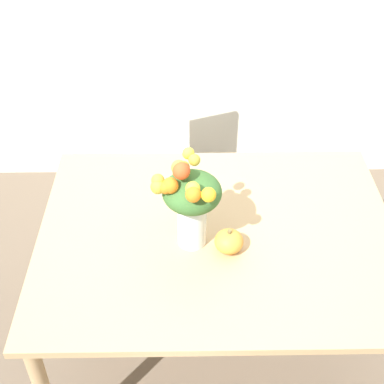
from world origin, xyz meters
name	(u,v)px	position (x,y,z in m)	size (l,w,h in m)	color
ground_plane	(213,345)	(0.00, 0.00, 0.00)	(12.00, 12.00, 0.00)	brown
dining_table	(217,247)	(0.00, 0.00, 0.69)	(1.45, 1.11, 0.78)	tan
flower_vase	(190,201)	(-0.11, -0.05, 1.00)	(0.26, 0.25, 0.40)	silver
pumpkin	(229,241)	(0.04, -0.10, 0.83)	(0.11, 0.11, 0.10)	gold
dining_chair_near_window	(158,156)	(-0.29, 0.93, 0.50)	(0.48, 0.48, 0.98)	white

